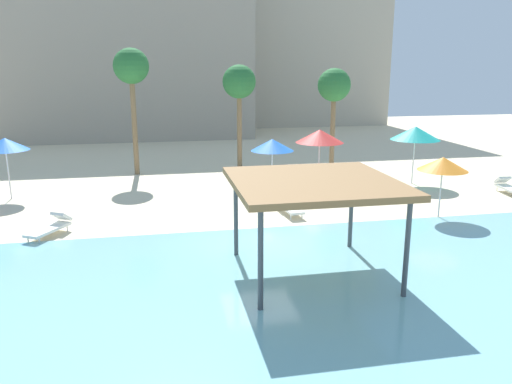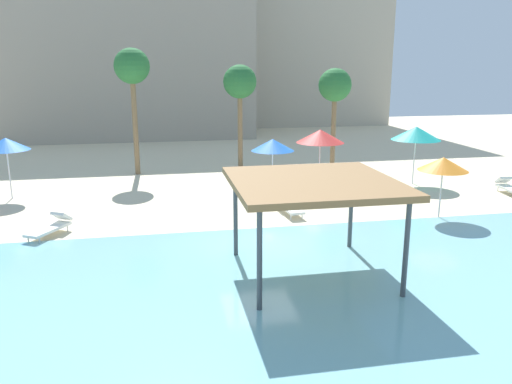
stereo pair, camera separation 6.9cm
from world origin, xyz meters
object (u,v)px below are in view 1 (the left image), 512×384
Objects in this scene: beach_umbrella_blue_1 at (5,144)px; lounge_chair_2 at (51,226)px; shade_pavilion at (314,185)px; beach_umbrella_red_4 at (320,136)px; beach_umbrella_orange_7 at (443,164)px; palm_tree_0 at (334,87)px; beach_umbrella_teal_5 at (415,133)px; lounge_chair_0 at (509,187)px; palm_tree_3 at (239,84)px; palm_tree_2 at (131,70)px; beach_umbrella_blue_0 at (272,145)px; lounge_chair_1 at (289,205)px.

beach_umbrella_blue_1 is 1.44× the size of lounge_chair_2.
shade_pavilion is 11.95m from beach_umbrella_red_4.
beach_umbrella_orange_7 is 10.92m from palm_tree_0.
lounge_chair_0 is (3.45, -2.87, -2.27)m from beach_umbrella_teal_5.
palm_tree_3 is at bearing 172.75° from palm_tree_0.
palm_tree_3 is at bearing 170.99° from lounge_chair_2.
palm_tree_0 reaches higher than shade_pavilion.
palm_tree_3 is (5.89, 0.42, -0.81)m from palm_tree_2.
beach_umbrella_blue_1 reaches higher than beach_umbrella_orange_7.
palm_tree_3 is at bearing 88.25° from shade_pavilion.
palm_tree_2 reaches higher than palm_tree_3.
beach_umbrella_blue_0 is at bearing -133.77° from palm_tree_0.
palm_tree_2 reaches higher than lounge_chair_1.
lounge_chair_0 is (8.16, -3.88, -2.11)m from beach_umbrella_red_4.
beach_umbrella_blue_0 is at bearing 171.40° from lounge_chair_1.
shade_pavilion is 1.54× the size of beach_umbrella_teal_5.
palm_tree_0 is 5.47m from palm_tree_3.
palm_tree_2 is (-9.28, 4.05, 3.27)m from beach_umbrella_red_4.
shade_pavilion is at bearing -14.55° from lounge_chair_1.
palm_tree_3 is at bearing -118.59° from lounge_chair_0.
beach_umbrella_red_4 is (2.75, 1.21, 0.19)m from beach_umbrella_blue_0.
lounge_chair_0 is 0.29× the size of palm_tree_2.
palm_tree_3 reaches higher than shade_pavilion.
shade_pavilion is 8.06m from beach_umbrella_orange_7.
palm_tree_0 reaches higher than beach_umbrella_teal_5.
shade_pavilion is 16.32m from palm_tree_0.
palm_tree_0 is (4.96, 8.84, 4.37)m from lounge_chair_1.
beach_umbrella_blue_0 is at bearing 134.67° from beach_umbrella_orange_7.
beach_umbrella_blue_0 is at bearing 83.63° from shade_pavilion.
beach_umbrella_blue_1 is at bearing 159.75° from beach_umbrella_orange_7.
beach_umbrella_blue_1 is (-10.90, 10.97, -0.16)m from shade_pavilion.
lounge_chair_1 is 0.28× the size of palm_tree_2.
beach_umbrella_blue_0 is at bearing -83.51° from palm_tree_3.
lounge_chair_1 is at bearing -76.70° from lounge_chair_0.
beach_umbrella_blue_0 is 1.03× the size of beach_umbrella_orange_7.
lounge_chair_1 is 9.12m from lounge_chair_2.
lounge_chair_1 is (0.95, 6.25, -2.34)m from shade_pavilion.
palm_tree_2 is (2.70, 10.18, 5.37)m from lounge_chair_2.
lounge_chair_0 and lounge_chair_1 have the same top height.
palm_tree_2 is at bearing 141.18° from beach_umbrella_blue_0.
beach_umbrella_orange_7 is (2.81, -6.82, -0.25)m from beach_umbrella_red_4.
lounge_chair_1 is 0.34× the size of palm_tree_0.
beach_umbrella_orange_7 is at bearing -67.64° from beach_umbrella_red_4.
palm_tree_3 reaches higher than beach_umbrella_blue_0.
lounge_chair_0 is 19.90m from palm_tree_2.
beach_umbrella_teal_5 is at bearing 50.17° from shade_pavilion.
beach_umbrella_blue_0 is 0.91× the size of beach_umbrella_blue_1.
lounge_chair_0 is at bearing -13.79° from beach_umbrella_blue_0.
lounge_chair_0 is at bearing -51.32° from palm_tree_0.
lounge_chair_1 is 1.00× the size of lounge_chair_2.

